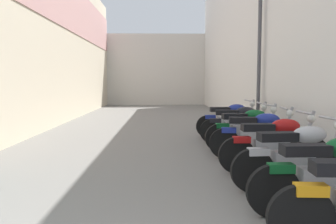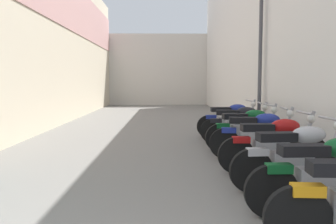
{
  "view_description": "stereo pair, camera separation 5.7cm",
  "coord_description": "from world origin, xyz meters",
  "views": [
    {
      "loc": [
        0.36,
        -1.28,
        1.51
      ],
      "look_at": [
        0.49,
        5.58,
        0.91
      ],
      "focal_mm": 37.26,
      "sensor_mm": 36.0,
      "label": 1
    },
    {
      "loc": [
        0.41,
        -1.28,
        1.51
      ],
      "look_at": [
        0.49,
        5.58,
        0.91
      ],
      "focal_mm": 37.26,
      "sensor_mm": 36.0,
      "label": 2
    }
  ],
  "objects": [
    {
      "name": "motorcycle_second",
      "position": [
        2.22,
        2.47,
        0.5
      ],
      "size": [
        1.85,
        0.58,
        1.04
      ],
      "color": "black",
      "rests_on": "ground"
    },
    {
      "name": "motorcycle_sixth",
      "position": [
        2.22,
        6.22,
        0.5
      ],
      "size": [
        1.85,
        0.58,
        1.04
      ],
      "color": "black",
      "rests_on": "ground"
    },
    {
      "name": "ground_plane",
      "position": [
        0.0,
        8.7,
        0.0
      ],
      "size": [
        37.4,
        37.4,
        0.0
      ],
      "primitive_type": "plane",
      "color": "slate"
    },
    {
      "name": "motorcycle_eighth",
      "position": [
        2.22,
        8.07,
        0.5
      ],
      "size": [
        1.85,
        0.58,
        1.04
      ],
      "color": "black",
      "rests_on": "ground"
    },
    {
      "name": "motorcycle_fourth",
      "position": [
        2.22,
        4.35,
        0.5
      ],
      "size": [
        1.85,
        0.58,
        1.04
      ],
      "color": "black",
      "rests_on": "ground"
    },
    {
      "name": "building_left",
      "position": [
        -3.36,
        10.65,
        3.11
      ],
      "size": [
        0.45,
        21.4,
        6.17
      ],
      "color": "beige",
      "rests_on": "ground"
    },
    {
      "name": "motorcycle_seventh",
      "position": [
        2.22,
        7.07,
        0.5
      ],
      "size": [
        1.84,
        0.58,
        1.04
      ],
      "color": "black",
      "rests_on": "ground"
    },
    {
      "name": "motorcycle_fifth",
      "position": [
        2.22,
        5.38,
        0.5
      ],
      "size": [
        1.85,
        0.58,
        1.04
      ],
      "color": "black",
      "rests_on": "ground"
    },
    {
      "name": "street_lamp",
      "position": [
        2.92,
        8.22,
        2.54
      ],
      "size": [
        0.79,
        0.18,
        4.31
      ],
      "color": "#47474C",
      "rests_on": "ground"
    },
    {
      "name": "motorcycle_third",
      "position": [
        2.22,
        3.41,
        0.5
      ],
      "size": [
        1.85,
        0.58,
        1.04
      ],
      "color": "black",
      "rests_on": "ground"
    },
    {
      "name": "building_right",
      "position": [
        3.36,
        10.7,
        3.47
      ],
      "size": [
        0.45,
        21.4,
        6.95
      ],
      "color": "silver",
      "rests_on": "ground"
    },
    {
      "name": "building_far_end",
      "position": [
        0.0,
        22.4,
        2.29
      ],
      "size": [
        9.33,
        2.0,
        4.58
      ],
      "primitive_type": "cube",
      "color": "beige",
      "rests_on": "ground"
    }
  ]
}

